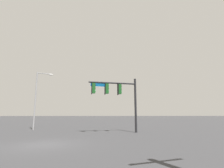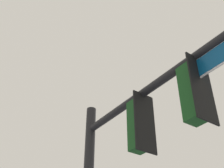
% 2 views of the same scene
% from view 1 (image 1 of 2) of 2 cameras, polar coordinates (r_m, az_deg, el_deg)
% --- Properties ---
extents(ground_plane, '(400.00, 400.00, 0.00)m').
position_cam_1_polar(ground_plane, '(12.93, -21.16, -17.99)').
color(ground_plane, '#38383A').
extents(signal_pole_near, '(5.35, 1.48, 6.01)m').
position_cam_1_polar(signal_pole_near, '(19.42, 1.86, -3.12)').
color(signal_pole_near, black).
rests_on(signal_pole_near, ground_plane).
extents(street_lamp, '(2.03, 0.74, 7.63)m').
position_cam_1_polar(street_lamp, '(25.27, -23.13, -3.53)').
color(street_lamp, gray).
rests_on(street_lamp, ground_plane).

